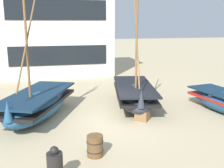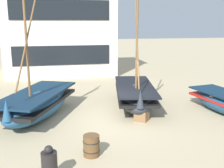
% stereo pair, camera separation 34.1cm
% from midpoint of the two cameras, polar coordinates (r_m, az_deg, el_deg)
% --- Properties ---
extents(ground_plane, '(120.00, 120.00, 0.00)m').
position_cam_midpoint_polar(ground_plane, '(12.16, 1.78, -7.47)').
color(ground_plane, tan).
extents(fishing_boat_near_left, '(2.68, 5.18, 5.66)m').
position_cam_midpoint_polar(fishing_boat_near_left, '(13.85, 5.47, -2.28)').
color(fishing_boat_near_left, '#2D333D').
rests_on(fishing_boat_near_left, ground).
extents(fishing_boat_centre_large, '(3.68, 5.29, 5.59)m').
position_cam_midpoint_polar(fishing_boat_centre_large, '(12.63, -14.66, -4.02)').
color(fishing_boat_centre_large, '#23517A').
rests_on(fishing_boat_centre_large, ground).
extents(capstan_winch, '(0.62, 0.62, 1.02)m').
position_cam_midpoint_polar(capstan_winch, '(7.79, -11.72, -16.62)').
color(capstan_winch, black).
rests_on(capstan_winch, ground).
extents(wooden_barrel, '(0.56, 0.56, 0.70)m').
position_cam_midpoint_polar(wooden_barrel, '(8.94, -3.24, -12.79)').
color(wooden_barrel, brown).
rests_on(wooden_barrel, ground).
extents(cargo_crate, '(0.77, 0.77, 0.46)m').
position_cam_midpoint_polar(cargo_crate, '(12.07, 7.08, -6.58)').
color(cargo_crate, olive).
rests_on(cargo_crate, ground).
extents(harbor_building_main, '(8.91, 5.26, 6.90)m').
position_cam_midpoint_polar(harbor_building_main, '(23.16, -10.37, 10.69)').
color(harbor_building_main, white).
rests_on(harbor_building_main, ground).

